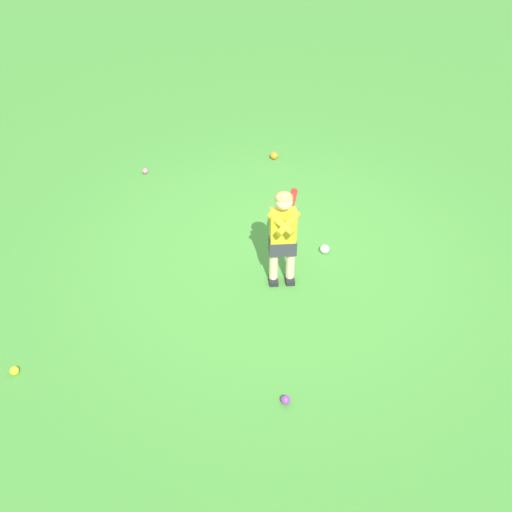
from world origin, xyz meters
name	(u,v)px	position (x,y,z in m)	size (l,w,h in m)	color
ground_plane	(278,252)	(0.00, 0.00, 0.00)	(40.00, 40.00, 0.00)	#479338
child_batter	(284,230)	(-0.42, 0.20, 0.65)	(0.52, 0.47, 1.08)	#232328
play_ball_far_right	(145,171)	(2.18, 0.67, 0.04)	(0.07, 0.07, 0.07)	pink
play_ball_midfield	(274,155)	(1.68, -0.94, 0.05)	(0.10, 0.10, 0.10)	orange
play_ball_center_lawn	(325,249)	(-0.26, -0.44, 0.05)	(0.10, 0.10, 0.10)	white
play_ball_far_left	(286,400)	(-1.77, 0.97, 0.04)	(0.08, 0.08, 0.08)	purple
play_ball_near_batter	(14,371)	(-0.33, 2.90, 0.04)	(0.08, 0.08, 0.08)	yellow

